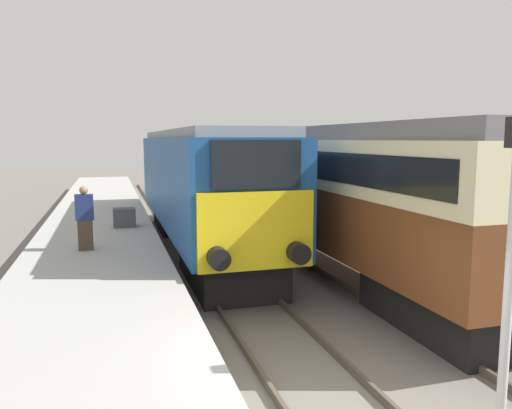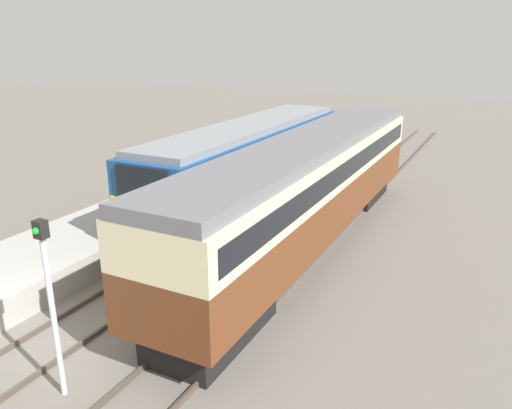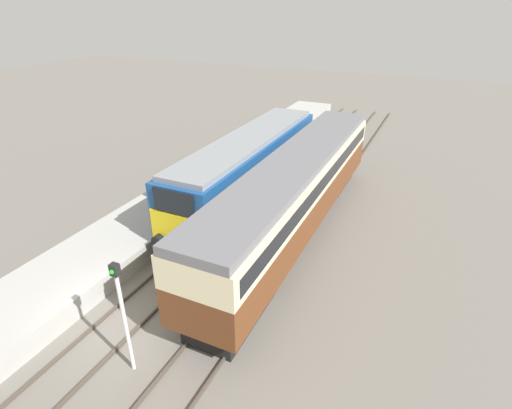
# 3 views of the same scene
# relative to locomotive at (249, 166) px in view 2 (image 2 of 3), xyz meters

# --- Properties ---
(ground_plane) EXTENTS (120.00, 120.00, 0.00)m
(ground_plane) POSITION_rel_locomotive_xyz_m (0.00, -10.56, -2.21)
(ground_plane) COLOR slate
(platform_left) EXTENTS (3.50, 50.00, 0.89)m
(platform_left) POSITION_rel_locomotive_xyz_m (-3.30, -2.56, -1.77)
(platform_left) COLOR #A8A8A3
(platform_left) RESTS_ON ground_plane
(rails_near_track) EXTENTS (1.51, 60.00, 0.14)m
(rails_near_track) POSITION_rel_locomotive_xyz_m (0.00, -5.56, -2.14)
(rails_near_track) COLOR #4C4238
(rails_near_track) RESTS_ON ground_plane
(rails_far_track) EXTENTS (1.50, 60.00, 0.14)m
(rails_far_track) POSITION_rel_locomotive_xyz_m (3.40, -5.56, -2.14)
(rails_far_track) COLOR #4C4238
(rails_far_track) RESTS_ON ground_plane
(locomotive) EXTENTS (2.70, 13.88, 3.98)m
(locomotive) POSITION_rel_locomotive_xyz_m (0.00, 0.00, 0.00)
(locomotive) COLOR black
(locomotive) RESTS_ON ground_plane
(passenger_carriage) EXTENTS (2.75, 17.49, 4.04)m
(passenger_carriage) POSITION_rel_locomotive_xyz_m (3.40, -1.88, 0.23)
(passenger_carriage) COLOR black
(passenger_carriage) RESTS_ON ground_plane
(person_on_platform) EXTENTS (0.44, 0.26, 1.64)m
(person_on_platform) POSITION_rel_locomotive_xyz_m (-3.51, -3.23, -0.51)
(person_on_platform) COLOR #473828
(person_on_platform) RESTS_ON platform_left
(signal_post) EXTENTS (0.24, 0.28, 3.96)m
(signal_post) POSITION_rel_locomotive_xyz_m (1.70, -11.71, 0.14)
(signal_post) COLOR silver
(signal_post) RESTS_ON ground_plane
(luggage_crate) EXTENTS (0.70, 0.56, 0.60)m
(luggage_crate) POSITION_rel_locomotive_xyz_m (-2.46, 0.02, -1.02)
(luggage_crate) COLOR #4C4C51
(luggage_crate) RESTS_ON platform_left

